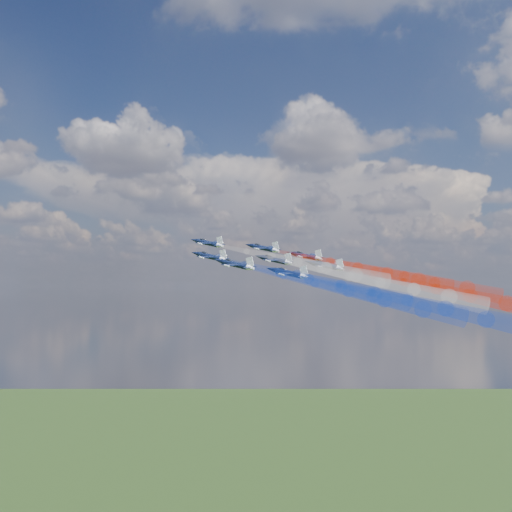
% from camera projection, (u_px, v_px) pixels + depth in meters
% --- Properties ---
extents(jet_lead, '(14.57, 12.80, 6.54)m').
position_uv_depth(jet_lead, '(208.00, 243.00, 169.84)').
color(jet_lead, black).
extents(trail_lead, '(46.84, 17.38, 14.00)m').
position_uv_depth(trail_lead, '(298.00, 262.00, 153.42)').
color(trail_lead, silver).
extents(jet_inner_left, '(14.57, 12.80, 6.54)m').
position_uv_depth(jet_inner_left, '(210.00, 257.00, 156.44)').
color(jet_inner_left, black).
extents(trail_inner_left, '(46.84, 17.38, 14.00)m').
position_uv_depth(trail_inner_left, '(309.00, 279.00, 140.02)').
color(trail_inner_left, '#173AC4').
extents(jet_inner_right, '(14.57, 12.80, 6.54)m').
position_uv_depth(jet_inner_right, '(263.00, 248.00, 172.26)').
color(jet_inner_right, black).
extents(trail_inner_right, '(46.84, 17.38, 14.00)m').
position_uv_depth(trail_inner_right, '(358.00, 268.00, 155.84)').
color(trail_inner_right, red).
extents(jet_outer_left, '(14.57, 12.80, 6.54)m').
position_uv_depth(jet_outer_left, '(235.00, 264.00, 142.67)').
color(jet_outer_left, black).
extents(trail_outer_left, '(46.84, 17.38, 14.00)m').
position_uv_depth(trail_outer_left, '(348.00, 291.00, 126.25)').
color(trail_outer_left, '#173AC4').
extents(jet_center_third, '(14.57, 12.80, 6.54)m').
position_uv_depth(jet_center_third, '(275.00, 260.00, 157.42)').
color(jet_center_third, black).
extents(trail_center_third, '(46.84, 17.38, 14.00)m').
position_uv_depth(trail_center_third, '(380.00, 283.00, 141.00)').
color(trail_center_third, silver).
extents(jet_outer_right, '(14.57, 12.80, 6.54)m').
position_uv_depth(jet_outer_right, '(306.00, 256.00, 173.25)').
color(jet_outer_right, black).
extents(trail_outer_right, '(46.84, 17.38, 14.00)m').
position_uv_depth(trail_outer_right, '(404.00, 276.00, 156.84)').
color(trail_outer_right, red).
extents(jet_rear_left, '(14.57, 12.80, 6.54)m').
position_uv_depth(jet_rear_left, '(289.00, 273.00, 143.73)').
color(jet_rear_left, black).
extents(trail_rear_left, '(46.84, 17.38, 14.00)m').
position_uv_depth(trail_rear_left, '(408.00, 300.00, 127.31)').
color(trail_rear_left, '#173AC4').
extents(jet_rear_right, '(14.57, 12.80, 6.54)m').
position_uv_depth(jet_rear_right, '(325.00, 266.00, 159.43)').
color(jet_rear_right, black).
extents(trail_rear_right, '(46.84, 17.38, 14.00)m').
position_uv_depth(trail_rear_right, '(436.00, 289.00, 143.01)').
color(trail_rear_right, red).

